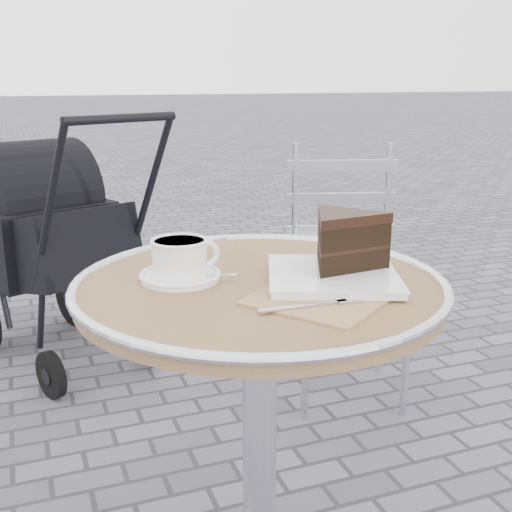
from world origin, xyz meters
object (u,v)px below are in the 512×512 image
object	(u,v)px
cafe_table	(260,360)
baby_stroller	(49,248)
bistro_chair	(344,241)
cappuccino_set	(181,262)
cake_plate_set	(340,248)

from	to	relation	value
cafe_table	baby_stroller	world-z (taller)	baby_stroller
bistro_chair	baby_stroller	distance (m)	1.18
cappuccino_set	baby_stroller	xyz separation A→B (m)	(-0.19, 1.45, -0.32)
cappuccino_set	cake_plate_set	world-z (taller)	cake_plate_set
bistro_chair	cappuccino_set	bearing A→B (deg)	-117.82
cappuccino_set	cake_plate_set	xyz separation A→B (m)	(0.29, -0.10, 0.02)
cappuccino_set	bistro_chair	world-z (taller)	bistro_chair
cappuccino_set	baby_stroller	world-z (taller)	baby_stroller
cake_plate_set	baby_stroller	xyz separation A→B (m)	(-0.48, 1.55, -0.34)
bistro_chair	baby_stroller	xyz separation A→B (m)	(-0.98, 0.65, -0.10)
cappuccino_set	bistro_chair	distance (m)	1.14
cafe_table	baby_stroller	bearing A→B (deg)	102.05
cafe_table	cake_plate_set	world-z (taller)	cake_plate_set
cake_plate_set	baby_stroller	bearing A→B (deg)	128.46
bistro_chair	baby_stroller	world-z (taller)	baby_stroller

